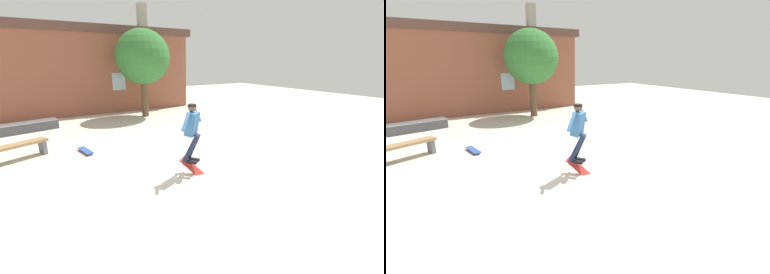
# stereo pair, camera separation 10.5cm
# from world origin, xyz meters

# --- Properties ---
(ground_plane) EXTENTS (40.00, 40.00, 0.00)m
(ground_plane) POSITION_xyz_m (0.00, 0.00, 0.00)
(ground_plane) COLOR beige
(building_backdrop) EXTENTS (11.45, 0.52, 5.70)m
(building_backdrop) POSITION_xyz_m (0.03, 9.00, 2.37)
(building_backdrop) COLOR #93513D
(building_backdrop) RESTS_ON ground_plane
(tree_right) EXTENTS (2.65, 2.65, 4.27)m
(tree_right) POSITION_xyz_m (2.06, 7.12, 2.92)
(tree_right) COLOR brown
(tree_right) RESTS_ON ground_plane
(park_bench) EXTENTS (1.57, 0.96, 0.50)m
(park_bench) POSITION_xyz_m (-3.32, 3.16, 0.36)
(park_bench) COLOR #99754C
(park_bench) RESTS_ON ground_plane
(skate_ledge) EXTENTS (2.24, 1.02, 0.40)m
(skate_ledge) POSITION_xyz_m (-3.14, 6.66, 0.20)
(skate_ledge) COLOR #4C4C51
(skate_ledge) RESTS_ON ground_plane
(skater) EXTENTS (0.97, 0.75, 1.50)m
(skater) POSITION_xyz_m (0.48, -0.22, 1.23)
(skater) COLOR teal
(skateboard_flipping) EXTENTS (0.57, 0.59, 0.56)m
(skateboard_flipping) POSITION_xyz_m (0.52, -0.22, 0.14)
(skateboard_flipping) COLOR red
(skateboard_resting) EXTENTS (0.39, 0.86, 0.08)m
(skateboard_resting) POSITION_xyz_m (-1.58, 2.86, 0.07)
(skateboard_resting) COLOR #2D519E
(skateboard_resting) RESTS_ON ground_plane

